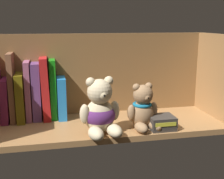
% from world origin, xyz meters
% --- Properties ---
extents(shelf_board, '(0.83, 0.27, 0.02)m').
position_xyz_m(shelf_board, '(0.00, 0.00, 0.01)').
color(shelf_board, '#9E7042').
rests_on(shelf_board, ground).
extents(shelf_back_panel, '(0.86, 0.01, 0.33)m').
position_xyz_m(shelf_back_panel, '(0.00, 0.14, 0.16)').
color(shelf_back_panel, brown).
rests_on(shelf_back_panel, ground).
extents(shelf_side_panel_right, '(0.02, 0.30, 0.33)m').
position_xyz_m(shelf_side_panel_right, '(0.42, 0.00, 0.16)').
color(shelf_side_panel_right, '#9E7042').
rests_on(shelf_side_panel_right, ground).
extents(book_2, '(0.03, 0.13, 0.16)m').
position_xyz_m(book_2, '(-0.34, 0.11, 0.10)').
color(book_2, maroon).
rests_on(book_2, shelf_board).
extents(book_3, '(0.02, 0.13, 0.25)m').
position_xyz_m(book_3, '(-0.32, 0.11, 0.14)').
color(book_3, brown).
rests_on(book_3, shelf_board).
extents(book_4, '(0.03, 0.14, 0.17)m').
position_xyz_m(book_4, '(-0.29, 0.11, 0.11)').
color(book_4, '#62550F').
rests_on(book_4, shelf_board).
extents(book_5, '(0.02, 0.11, 0.22)m').
position_xyz_m(book_5, '(-0.26, 0.11, 0.13)').
color(book_5, '#9A5376').
rests_on(book_5, shelf_board).
extents(book_6, '(0.03, 0.11, 0.21)m').
position_xyz_m(book_6, '(-0.23, 0.11, 0.12)').
color(book_6, '#643D77').
rests_on(book_6, shelf_board).
extents(book_7, '(0.03, 0.12, 0.23)m').
position_xyz_m(book_7, '(-0.20, 0.11, 0.13)').
color(book_7, red).
rests_on(book_7, shelf_board).
extents(book_8, '(0.02, 0.10, 0.22)m').
position_xyz_m(book_8, '(-0.17, 0.11, 0.13)').
color(book_8, '#168314').
rests_on(book_8, shelf_board).
extents(book_9, '(0.03, 0.12, 0.15)m').
position_xyz_m(book_9, '(-0.14, 0.11, 0.10)').
color(book_9, '#237DD0').
rests_on(book_9, shelf_board).
extents(teddy_bear_larger, '(0.14, 0.15, 0.19)m').
position_xyz_m(teddy_bear_larger, '(-0.03, -0.09, 0.09)').
color(teddy_bear_larger, beige).
rests_on(teddy_bear_larger, shelf_board).
extents(teddy_bear_smaller, '(0.12, 0.12, 0.15)m').
position_xyz_m(teddy_bear_smaller, '(0.12, -0.07, 0.09)').
color(teddy_bear_smaller, '#93704C').
rests_on(teddy_bear_smaller, shelf_board).
extents(small_product_box, '(0.08, 0.08, 0.04)m').
position_xyz_m(small_product_box, '(0.18, -0.09, 0.04)').
color(small_product_box, '#38332D').
rests_on(small_product_box, shelf_board).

